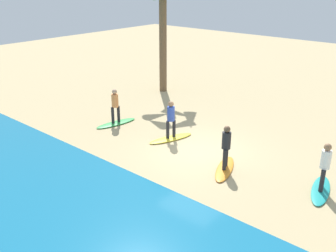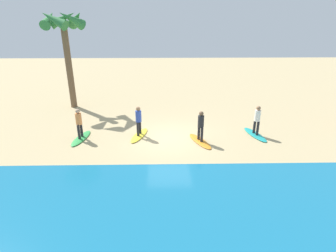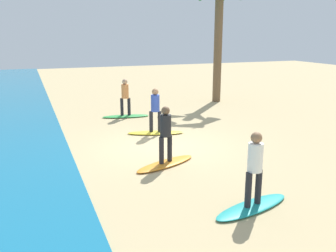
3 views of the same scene
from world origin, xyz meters
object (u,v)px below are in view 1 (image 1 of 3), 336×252
at_px(surfboard_teal, 321,190).
at_px(surfer_green, 115,103).
at_px(surfer_teal, 325,163).
at_px(surfboard_green, 116,123).
at_px(surfboard_yellow, 171,138).
at_px(surfboard_orange, 225,169).
at_px(surfer_orange, 226,144).
at_px(surfer_yellow, 171,117).

relative_size(surfboard_teal, surfer_green, 1.28).
bearing_deg(surfer_green, surfer_teal, -178.28).
height_order(surfer_teal, surfboard_green, surfer_teal).
bearing_deg(surfboard_yellow, surfboard_orange, 92.98).
relative_size(surfboard_orange, surfboard_green, 1.00).
height_order(surfer_orange, surfer_yellow, same).
height_order(surfboard_yellow, surfer_green, surfer_green).
bearing_deg(surfer_green, surfboard_teal, -178.28).
distance_m(surfer_yellow, surfboard_green, 3.33).
height_order(surfboard_orange, surfer_orange, surfer_orange).
xyz_separation_m(surfer_orange, surfboard_yellow, (3.31, -0.84, -0.99)).
bearing_deg(surfer_teal, surfboard_orange, 13.95).
bearing_deg(surfer_green, surfboard_orange, 175.49).
relative_size(surfboard_teal, surfer_teal, 1.28).
relative_size(surfboard_teal, surfboard_orange, 1.00).
distance_m(surfboard_orange, surfer_yellow, 3.56).
distance_m(surfboard_green, surfer_green, 0.99).
bearing_deg(surfer_teal, surfboard_green, 1.72).
height_order(surfboard_orange, surfboard_yellow, same).
distance_m(surfboard_teal, surfboard_orange, 3.33).
bearing_deg(surfboard_orange, surfer_teal, 81.71).
xyz_separation_m(surfboard_orange, surfboard_yellow, (3.31, -0.84, 0.00)).
bearing_deg(surfboard_teal, surfer_teal, -103.23).
bearing_deg(surfboard_green, surfboard_teal, 101.44).
distance_m(surfer_teal, surfer_green, 9.71).
height_order(surfboard_teal, surfer_green, surfer_green).
bearing_deg(surfer_orange, surfboard_yellow, -14.21).
relative_size(surfboard_orange, surfer_orange, 1.28).
bearing_deg(surfer_yellow, surfboard_orange, 165.79).
relative_size(surfboard_yellow, surfer_green, 1.28).
relative_size(surfer_yellow, surfer_green, 1.00).
bearing_deg(surfboard_teal, surfer_green, -103.29).
bearing_deg(surfer_teal, surfer_green, 1.72).
bearing_deg(surfboard_teal, surfboard_orange, -91.07).
distance_m(surfboard_orange, surfer_orange, 0.99).
bearing_deg(surfer_yellow, surfboard_teal, 179.68).
xyz_separation_m(surfboard_teal, surfer_green, (9.70, 0.29, 0.99)).
height_order(surfboard_green, surfer_green, surfer_green).
xyz_separation_m(surfboard_yellow, surfboard_green, (3.16, 0.33, 0.00)).
bearing_deg(surfboard_orange, surfboard_green, -116.75).
relative_size(surfboard_teal, surfboard_yellow, 1.00).
bearing_deg(surfer_green, surfer_orange, 175.49).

